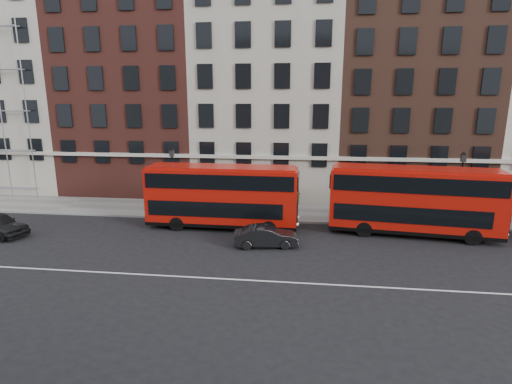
# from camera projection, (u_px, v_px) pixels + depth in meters

# --- Properties ---
(ground) EXTENTS (120.00, 120.00, 0.00)m
(ground) POSITION_uv_depth(u_px,v_px,m) (238.00, 264.00, 22.49)
(ground) COLOR black
(ground) RESTS_ON ground
(pavement) EXTENTS (80.00, 5.00, 0.15)m
(pavement) POSITION_uv_depth(u_px,v_px,m) (259.00, 211.00, 32.61)
(pavement) COLOR gray
(pavement) RESTS_ON ground
(kerb) EXTENTS (80.00, 0.30, 0.16)m
(kerb) POSITION_uv_depth(u_px,v_px,m) (255.00, 220.00, 30.20)
(kerb) COLOR gray
(kerb) RESTS_ON ground
(road_centre_line) EXTENTS (70.00, 0.12, 0.01)m
(road_centre_line) POSITION_uv_depth(u_px,v_px,m) (232.00, 279.00, 20.55)
(road_centre_line) COLOR white
(road_centre_line) RESTS_ON ground
(building_terrace) EXTENTS (64.00, 11.95, 22.00)m
(building_terrace) POSITION_uv_depth(u_px,v_px,m) (265.00, 86.00, 37.44)
(building_terrace) COLOR beige
(building_terrace) RESTS_ON ground
(bus_b) EXTENTS (10.73, 2.74, 4.49)m
(bus_b) POSITION_uv_depth(u_px,v_px,m) (222.00, 195.00, 28.24)
(bus_b) COLOR #BA1209
(bus_b) RESTS_ON ground
(bus_c) EXTENTS (11.23, 3.89, 4.63)m
(bus_c) POSITION_uv_depth(u_px,v_px,m) (413.00, 200.00, 26.70)
(bus_c) COLOR #BA1209
(bus_c) RESTS_ON ground
(car_front) EXTENTS (4.18, 1.98, 1.32)m
(car_front) POSITION_uv_depth(u_px,v_px,m) (266.00, 236.00, 24.97)
(car_front) COLOR black
(car_front) RESTS_ON ground
(lamp_post_left) EXTENTS (0.44, 0.44, 5.33)m
(lamp_post_left) POSITION_uv_depth(u_px,v_px,m) (173.00, 178.00, 30.93)
(lamp_post_left) COLOR black
(lamp_post_left) RESTS_ON pavement
(lamp_post_right) EXTENTS (0.44, 0.44, 5.33)m
(lamp_post_right) POSITION_uv_depth(u_px,v_px,m) (460.00, 185.00, 28.41)
(lamp_post_right) COLOR black
(lamp_post_right) RESTS_ON pavement
(iron_railings) EXTENTS (6.60, 0.06, 1.00)m
(iron_railings) POSITION_uv_depth(u_px,v_px,m) (262.00, 198.00, 34.61)
(iron_railings) COLOR black
(iron_railings) RESTS_ON pavement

